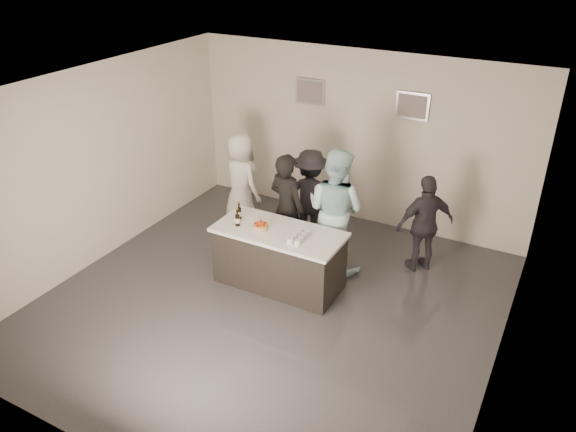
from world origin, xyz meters
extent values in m
plane|color=#3D3D42|center=(0.00, 0.00, 0.00)|extent=(6.00, 6.00, 0.00)
plane|color=white|center=(0.00, 0.00, 3.00)|extent=(6.00, 6.00, 0.00)
cube|color=silver|center=(0.00, 3.00, 1.50)|extent=(6.00, 0.04, 3.00)
cube|color=silver|center=(0.00, -3.00, 1.50)|extent=(6.00, 0.04, 3.00)
cube|color=silver|center=(-3.00, 0.00, 1.50)|extent=(0.04, 6.00, 3.00)
cube|color=silver|center=(3.00, 0.00, 1.50)|extent=(0.04, 6.00, 3.00)
cube|color=#B2B2B7|center=(-0.90, 2.97, 2.20)|extent=(0.54, 0.04, 0.44)
cube|color=#B2B2B7|center=(0.90, 2.97, 2.20)|extent=(0.54, 0.04, 0.44)
cube|color=white|center=(-0.13, 0.47, 0.45)|extent=(1.86, 0.86, 0.90)
cylinder|color=orange|center=(-0.38, 0.38, 0.94)|extent=(0.21, 0.21, 0.07)
cylinder|color=black|center=(-0.82, 0.51, 1.03)|extent=(0.07, 0.07, 0.26)
cylinder|color=black|center=(-0.72, 0.32, 1.03)|extent=(0.07, 0.07, 0.26)
cube|color=yellow|center=(0.23, 0.40, 0.94)|extent=(0.19, 0.40, 0.08)
cube|color=pink|center=(-0.41, 0.18, 0.90)|extent=(0.24, 0.08, 0.01)
imported|color=black|center=(-0.39, 1.18, 0.88)|extent=(0.73, 0.57, 1.76)
imported|color=#B9E9F2|center=(0.36, 1.32, 0.97)|extent=(1.05, 0.88, 1.93)
imported|color=white|center=(-1.62, 1.80, 0.84)|extent=(0.96, 0.81, 1.68)
imported|color=#322F38|center=(1.58, 1.88, 0.77)|extent=(0.92, 0.90, 1.55)
imported|color=black|center=(-0.34, 1.90, 0.79)|extent=(1.14, 0.81, 1.59)
camera|label=1|loc=(3.27, -5.57, 4.74)|focal=35.00mm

